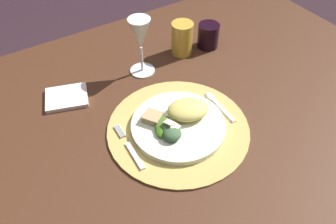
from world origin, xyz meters
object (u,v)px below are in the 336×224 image
(napkin, at_px, (67,97))
(wine_glass, at_px, (139,37))
(dark_tumbler, at_px, (208,36))
(spoon, at_px, (216,102))
(amber_tumbler, at_px, (182,39))
(dinner_plate, at_px, (178,125))
(fork, at_px, (130,148))
(dining_table, at_px, (181,152))

(napkin, bearing_deg, wine_glass, -0.47)
(napkin, distance_m, dark_tumbler, 0.49)
(spoon, bearing_deg, amber_tumbler, 77.63)
(dinner_plate, height_order, amber_tumbler, amber_tumbler)
(fork, distance_m, napkin, 0.27)
(spoon, xyz_separation_m, amber_tumbler, (0.06, 0.25, 0.05))
(dining_table, distance_m, dinner_plate, 0.19)
(wine_glass, xyz_separation_m, dark_tumbler, (0.25, 0.00, -0.08))
(amber_tumbler, distance_m, dark_tumbler, 0.10)
(dining_table, bearing_deg, wine_glass, 90.76)
(dinner_plate, bearing_deg, wine_glass, 82.33)
(napkin, distance_m, amber_tumbler, 0.40)
(fork, distance_m, amber_tumbler, 0.43)
(spoon, xyz_separation_m, napkin, (-0.34, 0.24, -0.00))
(fork, bearing_deg, spoon, 4.08)
(fork, bearing_deg, dinner_plate, -1.37)
(dining_table, height_order, dark_tumbler, dark_tumbler)
(dining_table, height_order, fork, fork)
(dinner_plate, distance_m, dark_tumbler, 0.39)
(amber_tumbler, bearing_deg, dark_tumbler, -8.95)
(dinner_plate, xyz_separation_m, wine_glass, (0.03, 0.26, 0.11))
(spoon, bearing_deg, dinner_plate, -170.60)
(fork, xyz_separation_m, dark_tumbler, (0.43, 0.26, 0.03))
(spoon, relative_size, dark_tumbler, 1.62)
(dinner_plate, distance_m, spoon, 0.14)
(dining_table, relative_size, dinner_plate, 5.98)
(dinner_plate, bearing_deg, dark_tumbler, 42.18)
(napkin, bearing_deg, dinner_plate, -51.96)
(spoon, xyz_separation_m, wine_glass, (-0.10, 0.24, 0.12))
(spoon, bearing_deg, wine_glass, 113.66)
(napkin, bearing_deg, amber_tumbler, 2.06)
(dining_table, xyz_separation_m, fork, (-0.18, -0.03, 0.17))
(spoon, relative_size, amber_tumbler, 1.22)
(napkin, relative_size, amber_tumbler, 1.07)
(wine_glass, bearing_deg, dark_tumbler, 0.34)
(fork, distance_m, spoon, 0.28)
(fork, bearing_deg, wine_glass, 56.10)
(fork, relative_size, spoon, 1.20)
(dining_table, height_order, napkin, napkin)
(dining_table, relative_size, fork, 9.27)
(wine_glass, distance_m, amber_tumbler, 0.18)
(dining_table, xyz_separation_m, wine_glass, (-0.00, 0.22, 0.29))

